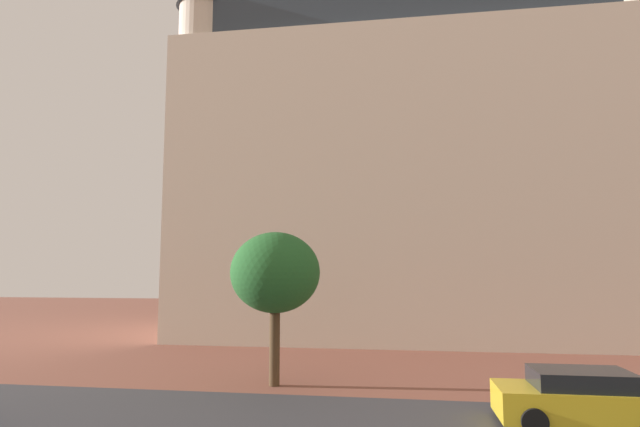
{
  "coord_description": "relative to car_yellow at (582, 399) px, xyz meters",
  "views": [
    {
      "loc": [
        2.35,
        -3.13,
        3.91
      ],
      "look_at": [
        0.19,
        10.59,
        5.47
      ],
      "focal_mm": 29.14,
      "sensor_mm": 36.0,
      "label": 1
    }
  ],
  "objects": [
    {
      "name": "landmark_building",
      "position": [
        -4.17,
        18.62,
        10.04
      ],
      "size": [
        27.41,
        13.0,
        35.69
      ],
      "color": "beige",
      "rests_on": "ground_plane"
    },
    {
      "name": "car_yellow",
      "position": [
        0.0,
        0.0,
        0.0
      ],
      "size": [
        4.22,
        2.11,
        1.41
      ],
      "color": "gold",
      "rests_on": "ground_plane"
    },
    {
      "name": "tree_curb_far",
      "position": [
        -8.91,
        3.41,
        3.18
      ],
      "size": [
        3.16,
        3.16,
        5.32
      ],
      "color": "#4C3823",
      "rests_on": "ground_plane"
    }
  ]
}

